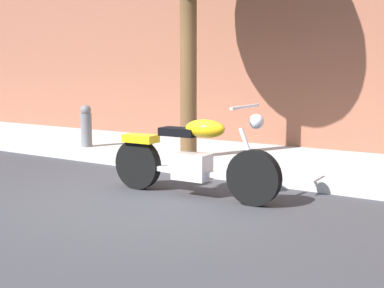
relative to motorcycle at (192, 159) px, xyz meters
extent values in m
plane|color=#38383D|center=(-0.31, -0.31, -0.46)|extent=(60.00, 60.00, 0.00)
cube|color=#B1B1B1|center=(-0.31, 2.38, -0.39)|extent=(22.86, 2.70, 0.14)
cylinder|color=black|center=(0.82, 0.03, -0.14)|extent=(0.65, 0.15, 0.65)
cylinder|color=black|center=(-0.82, -0.03, -0.14)|extent=(0.65, 0.15, 0.65)
cube|color=silver|center=(0.00, 0.00, -0.09)|extent=(0.45, 0.30, 0.32)
cube|color=silver|center=(0.00, 0.00, -0.16)|extent=(1.48, 0.13, 0.06)
ellipsoid|color=yellow|center=(0.18, 0.00, 0.38)|extent=(0.53, 0.28, 0.22)
cube|color=black|center=(-0.18, -0.01, 0.32)|extent=(0.49, 0.26, 0.10)
cube|color=yellow|center=(-0.77, -0.03, 0.20)|extent=(0.45, 0.26, 0.10)
cylinder|color=silver|center=(0.76, 0.02, 0.14)|extent=(0.27, 0.06, 0.58)
cylinder|color=silver|center=(0.70, 0.02, 0.66)|extent=(0.06, 0.70, 0.04)
sphere|color=silver|center=(0.84, 0.03, 0.50)|extent=(0.17, 0.17, 0.17)
cylinder|color=silver|center=(-0.25, 0.15, -0.19)|extent=(0.80, 0.12, 0.09)
cylinder|color=brown|center=(-1.16, 1.67, 1.23)|extent=(0.26, 0.26, 3.38)
cylinder|color=slate|center=(-3.39, 1.65, -0.09)|extent=(0.20, 0.20, 0.75)
sphere|color=slate|center=(-3.39, 1.65, 0.35)|extent=(0.19, 0.19, 0.19)
camera|label=1|loc=(3.38, -5.19, 1.07)|focal=48.44mm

